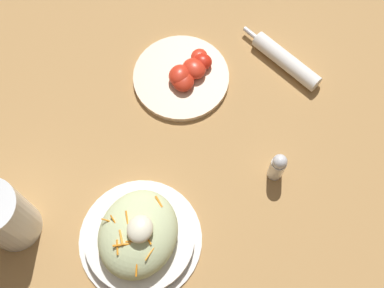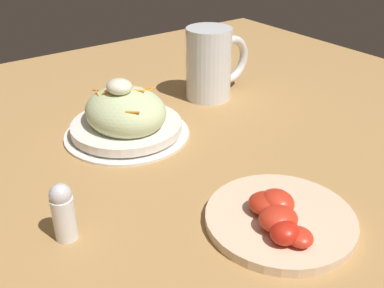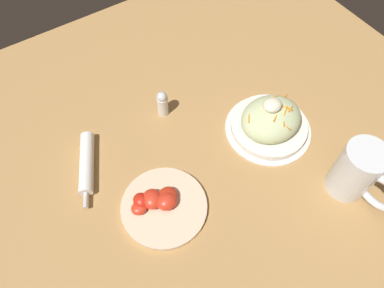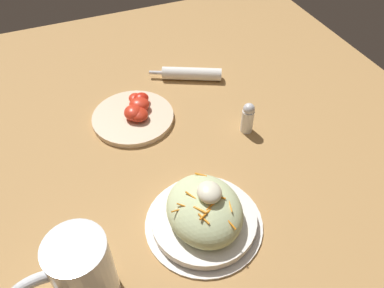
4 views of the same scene
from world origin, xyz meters
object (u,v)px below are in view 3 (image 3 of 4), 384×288
at_px(salad_plate, 270,122).
at_px(tomato_plate, 162,205).
at_px(napkin_roll, 87,164).
at_px(beer_mug, 357,173).
at_px(salt_shaker, 163,103).

relative_size(salad_plate, tomato_plate, 1.13).
bearing_deg(napkin_roll, beer_mug, 142.08).
bearing_deg(salad_plate, salt_shaker, -44.51).
bearing_deg(salt_shaker, beer_mug, 120.54).
relative_size(salad_plate, salt_shaker, 2.80).
bearing_deg(tomato_plate, napkin_roll, -62.59).
distance_m(tomato_plate, salt_shaker, 0.27).
bearing_deg(salad_plate, beer_mug, 102.58).
relative_size(beer_mug, salt_shaker, 2.08).
height_order(napkin_roll, tomato_plate, tomato_plate).
distance_m(beer_mug, tomato_plate, 0.44).
relative_size(salad_plate, napkin_roll, 1.19).
bearing_deg(salad_plate, tomato_plate, 6.13).
xyz_separation_m(beer_mug, salt_shaker, (0.25, -0.43, -0.03)).
bearing_deg(beer_mug, tomato_plate, -26.11).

